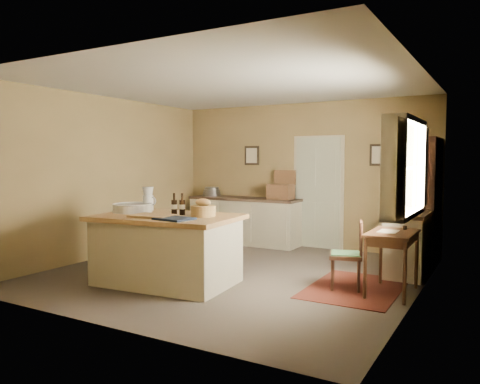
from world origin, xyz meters
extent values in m
plane|color=#4E443B|center=(0.00, 0.00, 0.00)|extent=(5.00, 5.00, 0.00)
cube|color=olive|center=(0.00, 2.50, 1.35)|extent=(5.00, 0.10, 2.70)
cube|color=olive|center=(0.00, -2.50, 1.35)|extent=(5.00, 0.10, 2.70)
cube|color=olive|center=(-2.50, 0.00, 1.35)|extent=(0.10, 5.00, 2.70)
cube|color=olive|center=(2.50, 0.00, 1.35)|extent=(0.10, 5.00, 2.70)
plane|color=silver|center=(0.00, 0.00, 2.70)|extent=(5.00, 5.00, 0.00)
cube|color=beige|center=(0.35, 2.47, 1.05)|extent=(0.97, 0.06, 2.11)
cube|color=black|center=(-1.05, 2.48, 1.72)|extent=(0.32, 0.02, 0.38)
cube|color=beige|center=(-1.05, 2.47, 1.72)|extent=(0.24, 0.01, 0.30)
cube|color=black|center=(1.45, 2.48, 1.72)|extent=(0.32, 0.02, 0.38)
cube|color=beige|center=(1.45, 2.47, 1.72)|extent=(0.24, 0.01, 0.30)
cube|color=beige|center=(2.38, -0.20, 1.02)|extent=(0.25, 1.32, 0.06)
cube|color=beige|center=(2.38, -0.20, 2.08)|extent=(0.25, 1.32, 0.06)
cube|color=white|center=(2.50, -0.20, 1.55)|extent=(0.01, 1.20, 1.00)
cube|color=beige|center=(2.46, -1.02, 1.55)|extent=(0.04, 0.35, 1.00)
cube|color=beige|center=(2.46, 0.62, 1.55)|extent=(0.04, 0.35, 1.00)
cube|color=beige|center=(-0.49, -0.92, 0.42)|extent=(1.82, 1.23, 0.85)
cube|color=#A77948|center=(-0.49, -0.92, 0.88)|extent=(1.96, 1.37, 0.06)
cylinder|color=white|center=(-1.13, -0.88, 0.96)|extent=(0.54, 0.54, 0.11)
cube|color=#A77948|center=(-0.52, -1.17, 0.92)|extent=(0.57, 0.43, 0.03)
cube|color=black|center=(-0.12, -1.24, 0.92)|extent=(0.47, 0.39, 0.02)
cylinder|color=olive|center=(0.00, -0.79, 0.98)|extent=(0.32, 0.32, 0.14)
cylinder|color=black|center=(-0.42, -0.85, 1.05)|extent=(0.08, 0.08, 0.29)
cylinder|color=black|center=(-0.32, -0.81, 1.05)|extent=(0.08, 0.08, 0.29)
cube|color=beige|center=(-1.05, 2.20, 0.42)|extent=(2.20, 0.61, 0.85)
cube|color=#332319|center=(-1.05, 2.20, 0.88)|extent=(2.24, 0.64, 0.05)
cube|color=#54351E|center=(-0.28, 2.20, 1.04)|extent=(0.44, 0.33, 0.28)
cylinder|color=#59544F|center=(-1.83, 2.20, 0.99)|extent=(0.37, 0.37, 0.18)
cube|color=#4B170E|center=(1.75, 0.06, 0.00)|extent=(1.11, 1.61, 0.01)
cube|color=#3B2213|center=(2.20, 0.06, 0.75)|extent=(0.53, 0.86, 0.03)
cube|color=#3B2213|center=(2.20, 0.06, 0.68)|extent=(0.47, 0.80, 0.10)
cube|color=silver|center=(2.15, 0.06, 0.77)|extent=(0.22, 0.30, 0.01)
cylinder|color=black|center=(2.30, 0.30, 0.79)|extent=(0.05, 0.05, 0.05)
cylinder|color=#3B2213|center=(1.98, -0.33, 0.36)|extent=(0.04, 0.04, 0.72)
cylinder|color=#3B2213|center=(2.42, -0.33, 0.36)|extent=(0.04, 0.04, 0.72)
cylinder|color=#3B2213|center=(1.98, 0.45, 0.36)|extent=(0.04, 0.04, 0.72)
cylinder|color=#3B2213|center=(2.42, 0.45, 0.36)|extent=(0.04, 0.04, 0.72)
cube|color=beige|center=(2.20, 1.10, 0.42)|extent=(0.51, 0.93, 0.85)
cube|color=#332319|center=(2.20, 1.10, 0.88)|extent=(0.54, 0.97, 0.05)
cylinder|color=silver|center=(2.17, 0.96, 0.95)|extent=(0.22, 0.22, 0.09)
cube|color=black|center=(2.31, 1.57, 0.99)|extent=(0.34, 0.04, 1.98)
cube|color=black|center=(2.31, 2.43, 0.99)|extent=(0.34, 0.04, 1.98)
cube|color=black|center=(2.47, 2.00, 0.99)|extent=(0.02, 0.89, 1.98)
cube|color=black|center=(2.31, 2.00, 0.05)|extent=(0.34, 0.85, 0.03)
cube|color=black|center=(2.31, 2.00, 0.54)|extent=(0.34, 0.85, 0.03)
cube|color=black|center=(2.31, 2.00, 1.04)|extent=(0.34, 0.85, 0.03)
cube|color=black|center=(2.31, 2.00, 1.44)|extent=(0.34, 0.85, 0.03)
cube|color=black|center=(2.31, 2.00, 1.83)|extent=(0.34, 0.85, 0.03)
cylinder|color=white|center=(2.31, 2.00, 1.10)|extent=(0.12, 0.12, 0.11)
camera|label=1|loc=(3.38, -5.75, 1.64)|focal=35.00mm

